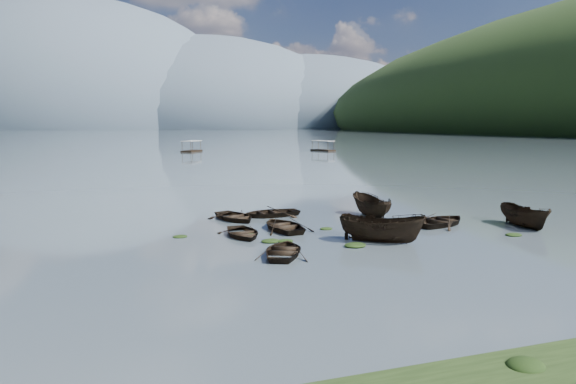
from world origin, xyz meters
name	(u,v)px	position (x,y,z in m)	size (l,w,h in m)	color
ground_plane	(363,261)	(0.00, 0.00, 0.00)	(2400.00, 2400.00, 0.00)	#48545A
haze_mtn_b	(86,128)	(-60.00, 900.00, 0.00)	(520.00, 520.00, 340.00)	#475666
haze_mtn_c	(206,128)	(140.00, 900.00, 0.00)	(520.00, 520.00, 260.00)	#475666
haze_mtn_d	(301,128)	(320.00, 900.00, 0.00)	(520.00, 520.00, 220.00)	#475666
rowboat_0	(243,236)	(-4.43, 7.53, 0.00)	(2.78, 3.89, 0.81)	black
rowboat_1	(284,255)	(-3.38, 2.44, 0.00)	(2.86, 4.00, 0.83)	black
rowboat_2	(381,242)	(2.91, 3.44, 0.00)	(1.89, 5.02, 1.94)	black
rowboat_3	(284,229)	(-1.41, 8.67, 0.00)	(3.14, 4.40, 0.91)	black
rowboat_4	(442,225)	(9.36, 6.75, 0.00)	(3.26, 4.57, 0.95)	black
rowboat_5	(524,227)	(14.20, 4.39, 0.00)	(1.71, 4.54, 1.75)	black
rowboat_6	(235,220)	(-3.69, 12.98, 0.00)	(3.04, 4.26, 0.88)	black
rowboat_7	(271,216)	(-0.82, 13.65, 0.00)	(3.13, 4.38, 0.91)	black
rowboat_8	(370,217)	(6.12, 10.99, 0.00)	(1.82, 4.84, 1.87)	black
weed_clump_0	(285,242)	(-2.41, 5.26, 0.00)	(0.96, 0.78, 0.21)	black
weed_clump_1	(270,242)	(-3.25, 5.47, 0.00)	(1.11, 0.89, 0.24)	black
weed_clump_2	(355,247)	(0.96, 2.87, 0.00)	(1.27, 1.02, 0.28)	black
weed_clump_3	(326,229)	(1.27, 7.86, 0.00)	(0.85, 0.71, 0.19)	black
weed_clump_4	(514,236)	(11.55, 2.41, 0.00)	(1.06, 0.84, 0.22)	black
weed_clump_5	(180,237)	(-8.12, 8.47, 0.00)	(0.89, 0.72, 0.19)	black
weed_clump_6	(251,234)	(-3.80, 7.99, 0.00)	(0.96, 0.80, 0.20)	black
weed_clump_7	(381,224)	(5.64, 8.45, 0.00)	(1.00, 0.80, 0.22)	black
pontoon_centre	(192,152)	(5.96, 106.52, 0.00)	(2.87, 6.89, 2.64)	black
pontoon_right	(323,151)	(38.62, 99.94, 0.00)	(2.74, 6.58, 2.52)	black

